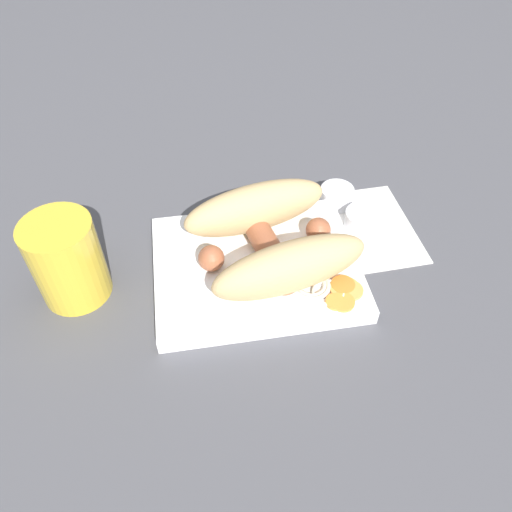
# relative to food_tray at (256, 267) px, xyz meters

# --- Properties ---
(ground_plane) EXTENTS (3.00, 3.00, 0.00)m
(ground_plane) POSITION_rel_food_tray_xyz_m (0.00, 0.00, -0.01)
(ground_plane) COLOR #4C4C51
(food_tray) EXTENTS (0.24, 0.19, 0.02)m
(food_tray) POSITION_rel_food_tray_xyz_m (0.00, 0.00, 0.00)
(food_tray) COLOR white
(food_tray) RESTS_ON ground_plane
(bread_roll) EXTENTS (0.21, 0.19, 0.06)m
(bread_roll) POSITION_rel_food_tray_xyz_m (0.02, 0.01, 0.04)
(bread_roll) COLOR tan
(bread_roll) RESTS_ON food_tray
(sausage) EXTENTS (0.16, 0.14, 0.03)m
(sausage) POSITION_rel_food_tray_xyz_m (0.01, 0.01, 0.03)
(sausage) COLOR #9E5638
(sausage) RESTS_ON food_tray
(pickled_veggies) EXTENTS (0.08, 0.07, 0.01)m
(pickled_veggies) POSITION_rel_food_tray_xyz_m (0.07, -0.06, 0.01)
(pickled_veggies) COLOR orange
(pickled_veggies) RESTS_ON food_tray
(napkin) EXTENTS (0.16, 0.16, 0.00)m
(napkin) POSITION_rel_food_tray_xyz_m (0.14, 0.05, -0.01)
(napkin) COLOR white
(napkin) RESTS_ON ground_plane
(condiment_cup_near) EXTENTS (0.05, 0.05, 0.03)m
(condiment_cup_near) POSITION_rel_food_tray_xyz_m (0.15, 0.06, 0.00)
(condiment_cup_near) COLOR white
(condiment_cup_near) RESTS_ON ground_plane
(condiment_cup_far) EXTENTS (0.05, 0.05, 0.03)m
(condiment_cup_far) POSITION_rel_food_tray_xyz_m (0.13, 0.11, 0.00)
(condiment_cup_far) COLOR white
(condiment_cup_far) RESTS_ON ground_plane
(drink_glass) EXTENTS (0.08, 0.08, 0.10)m
(drink_glass) POSITION_rel_food_tray_xyz_m (-0.21, 0.01, 0.04)
(drink_glass) COLOR gold
(drink_glass) RESTS_ON ground_plane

